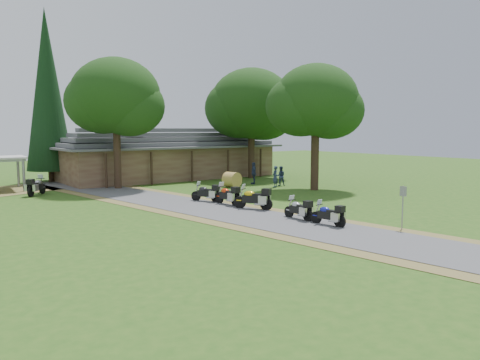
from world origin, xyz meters
TOP-DOWN VIEW (x-y plane):
  - ground at (0.00, 0.00)m, footprint 120.00×120.00m
  - driveway at (-0.50, 4.00)m, footprint 51.95×51.95m
  - lodge at (6.00, 24.00)m, footprint 21.40×9.40m
  - motorcycle_row_a at (1.29, -1.27)m, footprint 0.81×1.84m
  - motorcycle_row_b at (1.23, 0.75)m, footprint 0.60×1.78m
  - motorcycle_row_c at (1.24, 4.60)m, footprint 1.67×2.20m
  - motorcycle_row_d at (1.01, 6.89)m, footprint 0.84×2.05m
  - motorcycle_row_e at (0.63, 8.81)m, footprint 1.43×1.95m
  - motorcycle_carport_b at (-7.49, 18.66)m, footprint 1.88×2.00m
  - person_a at (9.36, 11.95)m, footprint 0.71×0.63m
  - person_b at (10.40, 12.44)m, footprint 0.68×0.63m
  - person_c at (9.36, 14.77)m, footprint 0.74×0.78m
  - hay_bale at (6.54, 14.07)m, footprint 1.42×1.34m
  - sign_post at (3.46, -3.98)m, footprint 0.37×0.06m
  - oak_lodge_left at (-1.26, 18.91)m, footprint 7.01×7.01m
  - oak_lodge_right at (12.45, 19.03)m, footprint 7.99×7.99m
  - oak_driveway at (10.76, 8.86)m, footprint 6.55×6.55m
  - cedar_near at (-4.22, 27.19)m, footprint 4.03×4.03m

SIDE VIEW (x-z plane):
  - ground at x=0.00m, z-range 0.00..0.00m
  - driveway at x=-0.50m, z-range 0.00..0.00m
  - motorcycle_row_b at x=1.23m, z-range 0.00..1.21m
  - motorcycle_row_a at x=1.29m, z-range 0.00..1.21m
  - hay_bale at x=6.54m, z-range 0.00..1.25m
  - motorcycle_row_e at x=0.63m, z-range 0.00..1.29m
  - motorcycle_row_d at x=1.01m, z-range 0.00..1.37m
  - motorcycle_carport_b at x=-7.49m, z-range 0.00..1.41m
  - motorcycle_row_c at x=1.24m, z-range 0.00..1.46m
  - person_b at x=10.40m, z-range 0.00..1.94m
  - person_a at x=9.36m, z-range 0.00..2.05m
  - sign_post at x=3.46m, z-range 0.00..2.08m
  - person_c at x=9.36m, z-range 0.00..2.23m
  - lodge at x=6.00m, z-range 0.00..4.90m
  - oak_driveway at x=10.76m, z-range 0.00..11.25m
  - oak_lodge_right at x=12.45m, z-range 0.00..11.62m
  - oak_lodge_left at x=-1.26m, z-range 0.00..11.90m
  - cedar_near at x=-4.22m, z-range 0.00..15.41m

